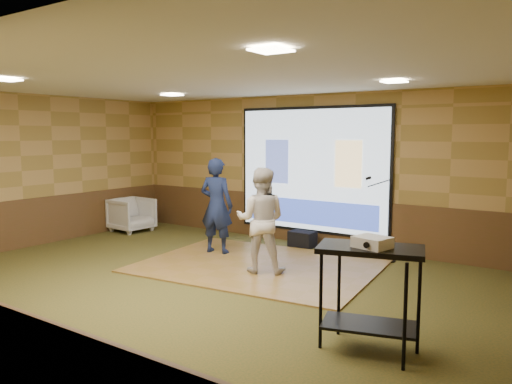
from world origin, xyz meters
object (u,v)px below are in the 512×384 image
Objects in this scene: banquet_chair at (132,215)px; duffel_bag at (302,239)px; player_right at (261,220)px; projector at (372,242)px; mic_stand at (386,233)px; player_left at (217,206)px; projector_screen at (312,171)px; dance_floor at (259,265)px; av_table at (370,276)px.

banquet_chair is 4.09m from duffel_bag.
player_right is 4.55m from banquet_chair.
projector is at bearing -52.75° from duffel_bag.
mic_stand is 5.78m from banquet_chair.
player_left reaches higher than player_right.
duffel_bag is at bearing 172.43° from mic_stand.
player_left reaches higher than projector.
player_left is at bearing 162.26° from projector.
duffel_bag is at bearing -90.03° from projector_screen.
projector reaches higher than dance_floor.
projector reaches higher than duffel_bag.
player_right is at bearing -129.64° from mic_stand.
dance_floor is 2.18× the size of player_left.
projector_screen is at bearing -105.32° from player_right.
projector is at bearing 137.22° from player_left.
dance_floor is 3.50× the size of av_table.
duffel_bag is (-0.10, 1.68, 0.14)m from dance_floor.
banquet_chair is (-4.10, 0.88, 0.37)m from dance_floor.
mic_stand reaches higher than dance_floor.
mic_stand is at bearing 43.47° from dance_floor.
projector is 7.57m from banquet_chair.
dance_floor is 1.47m from player_left.
player_right is 3.14m from projector.
banquet_chair is at bearing -176.59° from mic_stand.
av_table is (3.91, -2.38, -0.11)m from player_left.
player_right is at bearing 144.87° from av_table.
duffel_bag is at bearing 141.11° from projector.
player_right is at bearing -102.06° from banquet_chair.
av_table is at bearing 120.91° from player_right.
projector is at bearing -52.84° from av_table.
player_left is at bearing -47.71° from player_right.
player_left is 5.33× the size of projector.
mic_stand is at bearing -4.26° from duffel_bag.
player_left is 3.07m from banquet_chair.
projector_screen reaches higher than projector.
mic_stand is at bearing -79.91° from banquet_chair.
duffel_bag is (-2.90, 3.82, -0.99)m from projector.
player_left is at bearing 148.63° from av_table.
banquet_chair reaches higher than dance_floor.
banquet_chair is 1.69× the size of duffel_bag.
projector_screen is 4.30m from banquet_chair.
player_right is 3.08m from av_table.
mic_stand is 1.76× the size of banquet_chair.
dance_floor is 1.69m from duffel_bag.
dance_floor is at bearing -87.22° from projector_screen.
player_left is at bearing 165.72° from dance_floor.
projector_screen is at bearing 89.97° from duffel_bag.
av_table is at bearing -55.11° from projector_screen.
projector_screen is 5.07m from av_table.
player_left is (-1.14, 0.29, 0.89)m from dance_floor.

